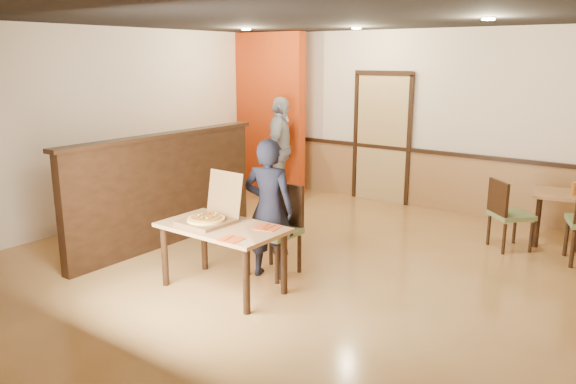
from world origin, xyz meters
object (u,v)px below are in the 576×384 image
object	(u,v)px
main_table	(223,236)
side_chair_left	(507,212)
pizza_box	(210,217)
condiment	(574,189)
diner_chair	(278,225)
side_table	(560,205)
diner	(269,209)
passerby	(280,149)

from	to	relation	value
main_table	side_chair_left	bearing A→B (deg)	57.34
pizza_box	condiment	distance (m)	4.59
main_table	diner_chair	xyz separation A→B (m)	(0.16, 0.73, -0.04)
side_table	main_table	bearing A→B (deg)	-124.44
diner	pizza_box	world-z (taller)	diner
main_table	side_chair_left	world-z (taller)	side_chair_left
diner_chair	side_table	world-z (taller)	diner_chair
main_table	diner	size ratio (longest dim) A/B	0.85
main_table	diner	world-z (taller)	diner
main_table	passerby	size ratio (longest dim) A/B	0.75
condiment	passerby	bearing A→B (deg)	-176.54
diner_chair	side_table	bearing A→B (deg)	51.99
diner_chair	passerby	size ratio (longest dim) A/B	0.58
diner	condiment	bearing A→B (deg)	-146.44
condiment	side_chair_left	bearing A→B (deg)	-137.40
main_table	side_table	xyz separation A→B (m)	(2.50, 3.65, -0.07)
side_chair_left	side_table	bearing A→B (deg)	-85.98
main_table	pizza_box	size ratio (longest dim) A/B	2.26
diner	side_table	bearing A→B (deg)	-144.71
main_table	passerby	bearing A→B (deg)	118.70
side_chair_left	condiment	world-z (taller)	side_chair_left
passerby	side_chair_left	bearing A→B (deg)	-119.10
passerby	condiment	xyz separation A→B (m)	(4.43, 0.27, -0.11)
pizza_box	condiment	bearing A→B (deg)	54.53
main_table	condiment	bearing A→B (deg)	54.67
condiment	diner_chair	bearing A→B (deg)	-130.52
side_chair_left	pizza_box	world-z (taller)	pizza_box
main_table	condiment	distance (m)	4.49
side_chair_left	condiment	distance (m)	0.90
side_table	pizza_box	bearing A→B (deg)	-126.33
diner_chair	condiment	xyz separation A→B (m)	(2.48, 2.90, 0.22)
main_table	passerby	distance (m)	3.82
diner_chair	passerby	world-z (taller)	passerby
side_table	passerby	distance (m)	4.32
side_table	diner_chair	bearing A→B (deg)	-128.77
passerby	pizza_box	distance (m)	3.73
side_table	diner	xyz separation A→B (m)	(-2.34, -3.07, 0.25)
side_chair_left	condiment	bearing A→B (deg)	-93.72
side_table	side_chair_left	bearing A→B (deg)	-129.66
passerby	pizza_box	xyz separation A→B (m)	(1.61, -3.36, -0.11)
main_table	diner_chair	world-z (taller)	diner_chair
side_chair_left	passerby	bearing A→B (deg)	38.94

